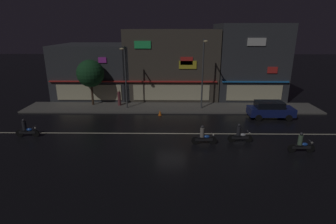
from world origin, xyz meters
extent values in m
plane|color=black|center=(0.00, 0.00, 0.00)|extent=(140.00, 140.00, 0.00)
cube|color=beige|center=(0.00, 0.00, 0.01)|extent=(30.16, 0.16, 0.01)
cube|color=#5B5954|center=(0.00, 7.23, 0.07)|extent=(31.75, 3.88, 0.14)
cube|color=#4C443A|center=(0.00, 13.17, 4.13)|extent=(10.94, 7.90, 8.26)
cube|color=red|center=(0.00, 9.10, 2.60)|extent=(10.39, 0.24, 0.12)
cube|color=red|center=(1.68, 9.16, 4.92)|extent=(1.37, 0.08, 0.88)
cube|color=#33E572|center=(-3.16, 9.16, 6.66)|extent=(1.81, 0.08, 0.81)
cube|color=yellow|center=(1.82, 9.16, 4.48)|extent=(1.96, 0.08, 0.88)
cube|color=beige|center=(0.00, 9.16, 1.30)|extent=(8.75, 0.06, 1.80)
cube|color=#383A3F|center=(-9.52, 13.61, 3.23)|extent=(9.36, 8.78, 6.46)
cube|color=red|center=(-9.52, 9.10, 2.60)|extent=(8.89, 0.24, 0.12)
cube|color=#268CF2|center=(-9.08, 9.16, 3.87)|extent=(1.34, 0.08, 0.88)
cube|color=#D83FD8|center=(-7.69, 9.16, 5.00)|extent=(0.90, 0.08, 0.61)
cube|color=beige|center=(-9.52, 9.16, 1.30)|extent=(7.49, 0.06, 1.80)
cube|color=#383A3F|center=(9.52, 12.85, 4.45)|extent=(7.92, 7.27, 8.90)
cube|color=#268CF2|center=(9.52, 9.10, 2.60)|extent=(7.52, 0.24, 0.12)
cube|color=red|center=(11.29, 9.16, 3.92)|extent=(1.12, 0.08, 0.72)
cube|color=white|center=(9.22, 9.16, 6.97)|extent=(2.01, 0.08, 0.84)
cube|color=beige|center=(9.52, 9.16, 1.30)|extent=(6.34, 0.06, 1.80)
cylinder|color=#47494C|center=(-4.79, 6.94, 3.40)|extent=(0.16, 0.16, 6.52)
cube|color=#47494C|center=(-4.79, 6.24, 6.56)|extent=(0.10, 1.40, 0.10)
ellipsoid|color=#F9E099|center=(-4.79, 5.54, 6.48)|extent=(0.44, 0.32, 0.20)
cylinder|color=#47494C|center=(3.25, 6.95, 3.76)|extent=(0.16, 0.16, 7.23)
cube|color=#47494C|center=(3.25, 6.25, 7.27)|extent=(0.10, 1.40, 0.10)
ellipsoid|color=#F9E099|center=(3.25, 5.55, 7.19)|extent=(0.44, 0.32, 0.20)
cylinder|color=brown|center=(-5.79, 7.89, 0.89)|extent=(0.36, 0.36, 1.50)
sphere|color=tan|center=(-5.79, 7.89, 1.75)|extent=(0.22, 0.22, 0.22)
cylinder|color=#473323|center=(-8.84, 8.11, 1.31)|extent=(0.24, 0.24, 2.35)
sphere|color=#194723|center=(-8.84, 8.11, 3.68)|extent=(2.98, 2.98, 2.98)
cube|color=navy|center=(9.68, 4.11, 0.69)|extent=(4.30, 1.78, 0.76)
cube|color=black|center=(9.46, 4.11, 1.37)|extent=(2.58, 1.57, 0.60)
cube|color=#F9F2CC|center=(11.79, 4.72, 0.79)|extent=(0.08, 0.20, 0.12)
cube|color=#F9F2CC|center=(11.79, 3.51, 0.79)|extent=(0.08, 0.20, 0.12)
cylinder|color=black|center=(11.10, 5.00, 0.31)|extent=(0.62, 0.20, 0.62)
cylinder|color=black|center=(11.10, 3.22, 0.31)|extent=(0.62, 0.20, 0.62)
cylinder|color=black|center=(8.26, 5.00, 0.31)|extent=(0.62, 0.20, 0.62)
cylinder|color=black|center=(8.26, 3.22, 0.31)|extent=(0.62, 0.20, 0.62)
cylinder|color=black|center=(9.83, -3.34, 0.30)|extent=(0.60, 0.08, 0.60)
cylinder|color=black|center=(8.53, -3.34, 0.30)|extent=(0.60, 0.10, 0.60)
cube|color=black|center=(9.18, -3.34, 0.40)|extent=(1.30, 0.14, 0.20)
ellipsoid|color=#1E4CB2|center=(9.38, -3.34, 0.62)|extent=(0.44, 0.26, 0.24)
cube|color=black|center=(8.98, -3.34, 0.55)|extent=(0.56, 0.22, 0.10)
cylinder|color=slate|center=(9.78, -3.34, 0.85)|extent=(0.03, 0.60, 0.03)
sphere|color=white|center=(9.87, -3.34, 0.75)|extent=(0.14, 0.14, 0.14)
cylinder|color=#4C664C|center=(9.03, -3.34, 0.95)|extent=(0.32, 0.32, 0.70)
sphere|color=#333338|center=(9.03, -3.34, 1.41)|extent=(0.22, 0.22, 0.22)
cylinder|color=black|center=(3.13, -2.06, 0.30)|extent=(0.60, 0.08, 0.60)
cylinder|color=black|center=(1.83, -2.06, 0.30)|extent=(0.60, 0.10, 0.60)
cube|color=black|center=(2.48, -2.06, 0.40)|extent=(1.30, 0.14, 0.20)
ellipsoid|color=#1E4CB2|center=(2.68, -2.06, 0.62)|extent=(0.44, 0.26, 0.24)
cube|color=black|center=(2.28, -2.06, 0.55)|extent=(0.56, 0.22, 0.10)
cylinder|color=slate|center=(3.08, -2.06, 0.85)|extent=(0.03, 0.60, 0.03)
sphere|color=white|center=(3.17, -2.06, 0.75)|extent=(0.14, 0.14, 0.14)
cylinder|color=gray|center=(2.33, -2.06, 0.95)|extent=(0.32, 0.32, 0.70)
sphere|color=#333338|center=(2.33, -2.06, 1.41)|extent=(0.22, 0.22, 0.22)
cylinder|color=black|center=(-10.94, -0.82, 0.30)|extent=(0.60, 0.08, 0.60)
cylinder|color=black|center=(-12.24, -0.82, 0.30)|extent=(0.60, 0.10, 0.60)
cube|color=black|center=(-11.59, -0.82, 0.40)|extent=(1.30, 0.14, 0.20)
ellipsoid|color=#1E4CB2|center=(-11.39, -0.82, 0.62)|extent=(0.44, 0.26, 0.24)
cube|color=black|center=(-11.79, -0.82, 0.55)|extent=(0.56, 0.22, 0.10)
cylinder|color=slate|center=(-10.99, -0.82, 0.85)|extent=(0.03, 0.60, 0.03)
sphere|color=white|center=(-10.90, -0.82, 0.75)|extent=(0.14, 0.14, 0.14)
cylinder|color=#232328|center=(-11.74, -0.82, 0.95)|extent=(0.32, 0.32, 0.70)
sphere|color=#333338|center=(-11.74, -0.82, 1.41)|extent=(0.22, 0.22, 0.22)
cylinder|color=black|center=(5.95, -1.67, 0.30)|extent=(0.60, 0.08, 0.60)
cylinder|color=black|center=(4.65, -1.67, 0.30)|extent=(0.60, 0.10, 0.60)
cube|color=black|center=(5.30, -1.67, 0.40)|extent=(1.30, 0.14, 0.20)
ellipsoid|color=#B2B7BC|center=(5.50, -1.67, 0.62)|extent=(0.44, 0.26, 0.24)
cube|color=black|center=(5.10, -1.67, 0.55)|extent=(0.56, 0.22, 0.10)
cylinder|color=slate|center=(5.90, -1.67, 0.85)|extent=(0.03, 0.60, 0.03)
sphere|color=white|center=(5.99, -1.67, 0.75)|extent=(0.14, 0.14, 0.14)
cylinder|color=#232328|center=(5.15, -1.67, 0.95)|extent=(0.32, 0.32, 0.70)
sphere|color=#333338|center=(5.15, -1.67, 1.41)|extent=(0.22, 0.22, 0.22)
cone|color=orange|center=(-1.13, 4.78, 0.28)|extent=(0.36, 0.36, 0.55)
camera|label=1|loc=(0.01, -20.29, 8.40)|focal=28.07mm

